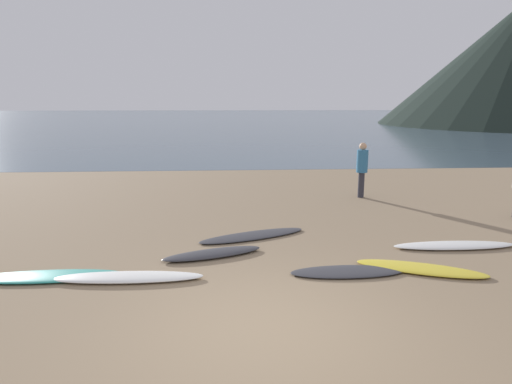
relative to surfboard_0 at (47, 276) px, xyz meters
The scene contains 10 objects.
ground_plane 8.83m from the surfboard_0, 66.96° to the left, with size 120.00×120.00×0.20m, color #8C7559.
ocean_water 61.17m from the surfboard_0, 86.76° to the left, with size 140.00×100.00×0.01m, color #475B6B.
surfboard_0 is the anchor object (origin of this frame).
surfboard_1 1.34m from the surfboard_0, ahead, with size 2.50×0.48×0.10m, color white.
surfboard_2 2.84m from the surfboard_0, 18.43° to the left, with size 1.90×0.49×0.10m, color #333338.
surfboard_3 4.04m from the surfboard_0, 29.98° to the left, with size 2.41×0.59×0.06m, color #333338.
surfboard_4 5.00m from the surfboard_0, ahead, with size 1.95×0.58×0.06m, color #333338.
surfboard_5 6.29m from the surfboard_0, ahead, with size 2.16×0.56×0.07m, color yellow.
surfboard_6 7.56m from the surfboard_0, ahead, with size 2.46×0.52×0.08m, color white.
person_1 9.05m from the surfboard_0, 39.40° to the left, with size 0.33×0.33×1.64m.
Camera 1 is at (-0.43, -5.11, 2.89)m, focal length 30.88 mm.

